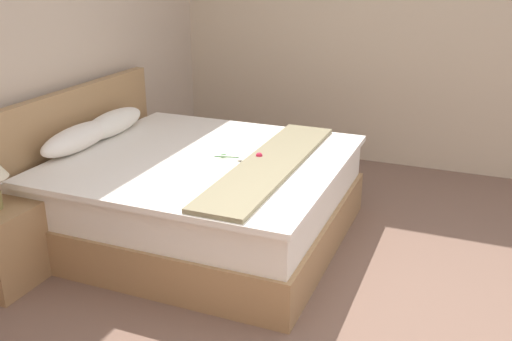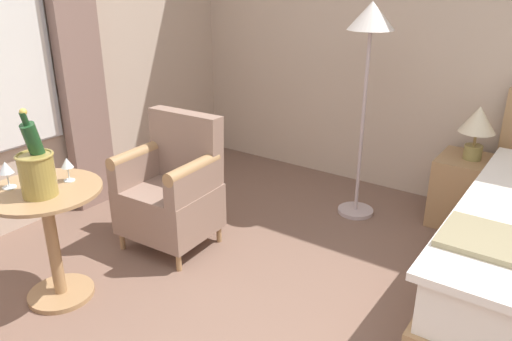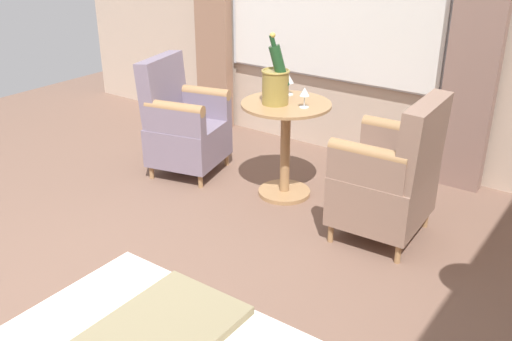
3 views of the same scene
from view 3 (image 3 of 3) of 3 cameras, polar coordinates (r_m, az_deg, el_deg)
ground_plane at (r=3.16m, az=-21.33°, el=-14.31°), size 7.43×7.43×0.00m
side_table_round at (r=4.04m, az=2.96°, el=3.07°), size 0.63×0.63×0.70m
champagne_bucket at (r=3.89m, az=2.01°, el=8.85°), size 0.19×0.19×0.48m
wine_glass_near_bucket at (r=3.83m, az=4.88°, el=7.73°), size 0.07×0.07×0.14m
wine_glass_near_edge at (r=4.11m, az=3.25°, el=9.07°), size 0.08×0.08×0.15m
armchair_by_window at (r=3.59m, az=13.30°, el=-0.63°), size 0.61×0.56×0.92m
armchair_facing_bed at (r=4.48m, az=-7.31°, el=4.59°), size 0.64×0.64×0.91m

